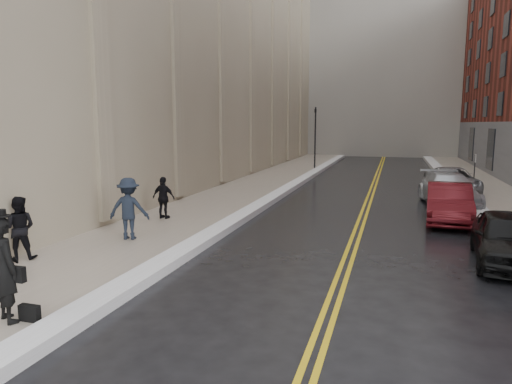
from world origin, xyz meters
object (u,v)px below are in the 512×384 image
Objects in this scene: car_maroon at (449,203)px; car_silver_far at (452,181)px; pedestrian_a at (19,228)px; pedestrian_c at (164,198)px; car_silver_near at (449,190)px; pedestrian_b at (129,209)px; pedestrian_main at (5,269)px; car_black at (508,238)px.

car_maroon reaches higher than car_silver_far.
pedestrian_a is 1.06× the size of pedestrian_c.
car_silver_far is at bearing 76.05° from car_silver_near.
car_maroon is at bearing -161.16° from pedestrian_b.
pedestrian_a is at bearing -139.13° from car_silver_near.
car_silver_near is at bearing -95.13° from pedestrian_main.
car_black is 0.83× the size of car_silver_far.
car_maroon is at bearing -101.59° from car_silver_near.
pedestrian_a is at bearing -131.45° from car_silver_far.
car_silver_far is at bearing -91.09° from pedestrian_main.
pedestrian_main is 1.01× the size of pedestrian_b.
car_silver_far is 2.58× the size of pedestrian_b.
car_black is 5.53m from car_maroon.
pedestrian_main reaches higher than car_maroon.
car_black is 11.35m from pedestrian_b.
car_black is at bearing -119.42° from pedestrian_main.
car_silver_far is 2.95× the size of pedestrian_a.
pedestrian_b reaches higher than pedestrian_a.
car_silver_near is at bearing -102.94° from car_silver_far.
pedestrian_b is at bearing -144.14° from car_maroon.
pedestrian_a is at bearing -158.15° from car_black.
car_silver_near is (0.38, 3.79, 0.01)m from car_maroon.
pedestrian_main reaches higher than car_silver_far.
car_black is at bearing 172.04° from pedestrian_b.
car_maroon is 2.29× the size of pedestrian_main.
pedestrian_a is at bearing -24.19° from pedestrian_main.
pedestrian_a is at bearing 82.67° from pedestrian_c.
car_silver_near is 18.08m from pedestrian_a.
car_black is 13.56m from pedestrian_a.
car_maroon is 0.87× the size of car_silver_near.
pedestrian_b is at bearing -53.97° from pedestrian_main.
pedestrian_main is at bearing -122.08° from car_maroon.
car_black is 2.14× the size of pedestrian_b.
pedestrian_b is (-11.29, -1.11, 0.42)m from car_black.
pedestrian_b is at bearing -169.42° from car_black.
car_maroon is 2.32× the size of pedestrian_b.
car_silver_far is (0.99, 8.15, -0.05)m from car_maroon.
car_black is at bearing -76.50° from car_maroon.
car_maroon is 0.90× the size of car_silver_far.
pedestrian_a is 3.29m from pedestrian_b.
pedestrian_main reaches higher than pedestrian_b.
pedestrian_main is (-9.46, -16.51, 0.39)m from car_silver_near.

